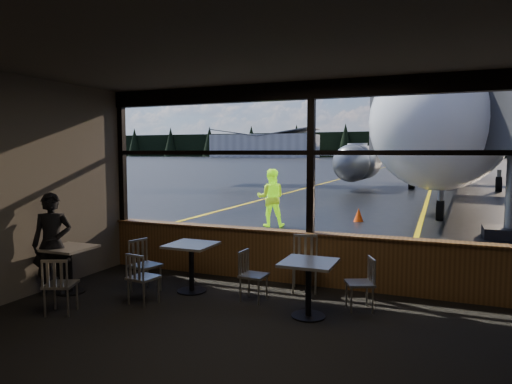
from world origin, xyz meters
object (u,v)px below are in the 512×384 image
Objects in this scene: jet_bridge at (507,153)px; cafe_table_left at (70,270)px; cafe_table_mid at (192,268)px; ground_crew at (271,198)px; chair_near_e at (360,284)px; chair_near_w at (254,276)px; cafe_table_near at (308,289)px; chair_near_n at (305,264)px; chair_left_s at (61,285)px; cone_nose at (359,215)px; chair_mid_w at (146,266)px; airliner at (457,91)px; passenger at (52,244)px; chair_mid_s at (143,278)px.

cafe_table_left is (-7.12, -7.43, -1.89)m from jet_bridge.
ground_crew is at bearing 99.35° from cafe_table_mid.
chair_near_e reaches higher than cafe_table_left.
cafe_table_near is at bearing 72.75° from chair_near_w.
cafe_table_near is 2.14m from cafe_table_mid.
chair_left_s is at bearing 24.42° from chair_near_n.
ground_crew is 3.19m from cone_nose.
chair_mid_w is (1.12, 0.51, 0.05)m from cafe_table_left.
chair_mid_w is at bearing 8.74° from chair_near_n.
airliner reaches higher than passenger.
chair_near_e is (4.54, 0.94, 0.01)m from cafe_table_left.
chair_mid_w is at bearing -102.11° from cone_nose.
chair_mid_w is 9.35m from cone_nose.
chair_left_s is 10.74m from cone_nose.
cafe_table_mid is 2.26m from passenger.
ground_crew reaches higher than cafe_table_near.
ground_crew is (-1.13, 6.85, 0.49)m from cafe_table_mid.
airliner reaches higher than ground_crew.
chair_near_n is (-3.58, -5.90, -1.81)m from jet_bridge.
passenger is at bearing -154.09° from cafe_table_mid.
passenger is at bearing -135.89° from cafe_table_left.
chair_mid_w is 1.04× the size of chair_left_s.
chair_mid_s is (-2.09, -1.55, -0.06)m from chair_near_n.
chair_left_s reaches higher than chair_near_w.
passenger reaches higher than chair_left_s.
chair_mid_s is at bearing -127.26° from jet_bridge.
chair_mid_w is at bearing -99.45° from airliner.
passenger is at bearing -166.34° from chair_mid_s.
jet_bridge reaches higher than cafe_table_mid.
cafe_table_left is at bearing -174.28° from cafe_table_near.
cafe_table_left is at bearing -156.32° from cafe_table_mid.
cone_nose is at bearing -99.70° from airliner.
cone_nose is at bearing 81.91° from cafe_table_mid.
chair_near_n reaches higher than cafe_table_mid.
cafe_table_near is at bearing -84.80° from cone_nose.
ground_crew is (-2.26, 6.90, 0.50)m from chair_near_w.
chair_left_s is (-1.21, -1.60, 0.01)m from cafe_table_mid.
cafe_table_left is 1.71× the size of cone_nose.
chair_near_e is (0.61, 0.55, -0.00)m from cafe_table_near.
chair_left_s is at bearing -128.32° from jet_bridge.
cafe_table_near is 0.95× the size of chair_left_s.
passenger is at bearing -102.02° from airliner.
chair_mid_w reaches higher than cafe_table_left.
chair_near_n is at bearing 35.09° from chair_near_e.
chair_mid_s is (-1.50, -0.76, 0.01)m from chair_near_w.
cafe_table_mid is at bearing 23.68° from cafe_table_left.
cafe_table_mid is 1.05× the size of cafe_table_left.
cafe_table_mid is (-5.30, -6.64, -1.87)m from jet_bridge.
cafe_table_mid is at bearing 127.70° from chair_mid_w.
chair_near_e is at bearing 99.71° from chair_near_w.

